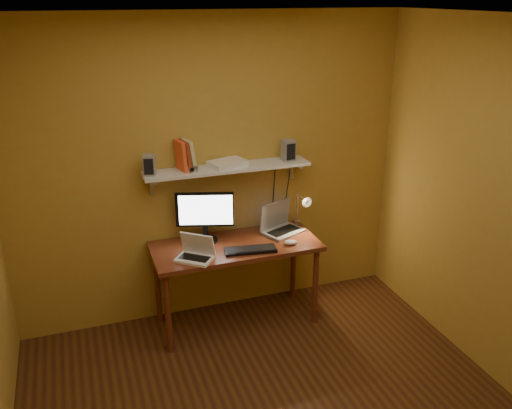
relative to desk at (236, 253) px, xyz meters
name	(u,v)px	position (x,y,z in m)	size (l,w,h in m)	color
room	(282,251)	(-0.10, -1.28, 0.64)	(3.44, 3.24, 2.64)	#513214
desk	(236,253)	(0.00, 0.00, 0.00)	(1.40, 0.60, 0.75)	brown
wall_shelf	(228,168)	(0.00, 0.19, 0.69)	(1.40, 0.25, 0.21)	silver
monitor	(205,214)	(-0.22, 0.15, 0.33)	(0.47, 0.26, 0.44)	black
laptop	(280,224)	(0.45, 0.13, 0.15)	(0.41, 0.36, 0.26)	gray
netbook	(196,252)	(-0.37, -0.14, 0.14)	(0.34, 0.33, 0.21)	white
keyboard	(250,250)	(0.08, -0.16, 0.10)	(0.42, 0.14, 0.02)	black
mouse	(291,242)	(0.44, -0.16, 0.11)	(0.11, 0.07, 0.04)	white
desk_lamp	(302,206)	(0.66, 0.13, 0.29)	(0.09, 0.23, 0.38)	silver
speaker_left	(149,165)	(-0.64, 0.18, 0.79)	(0.09, 0.09, 0.16)	gray
speaker_right	(288,150)	(0.54, 0.19, 0.80)	(0.10, 0.10, 0.18)	gray
books	(185,156)	(-0.35, 0.21, 0.83)	(0.16, 0.18, 0.25)	#F15326
shelf_camera	(192,169)	(-0.31, 0.14, 0.74)	(0.09, 0.06, 0.05)	silver
router	(227,163)	(0.00, 0.20, 0.74)	(0.30, 0.20, 0.05)	white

